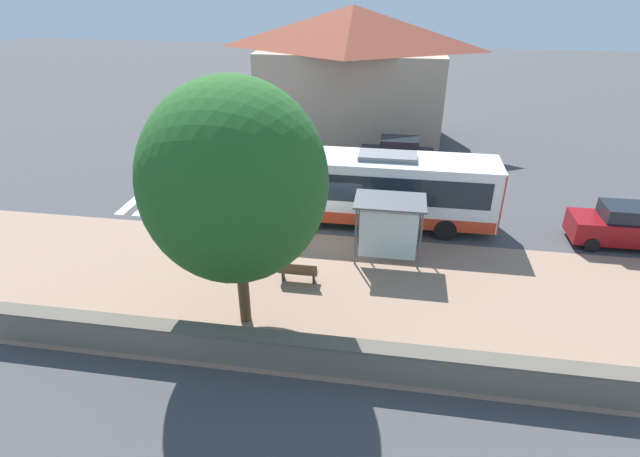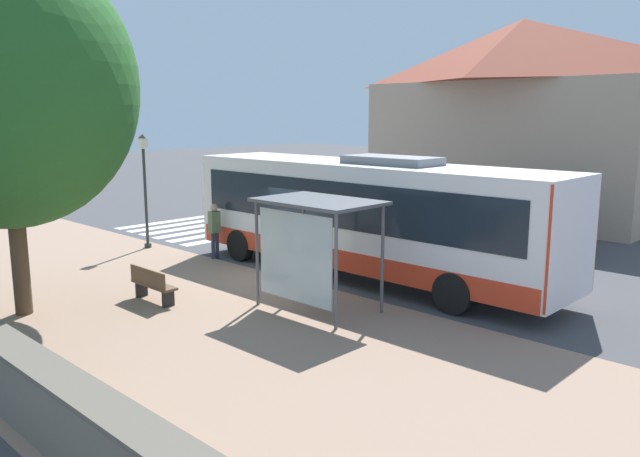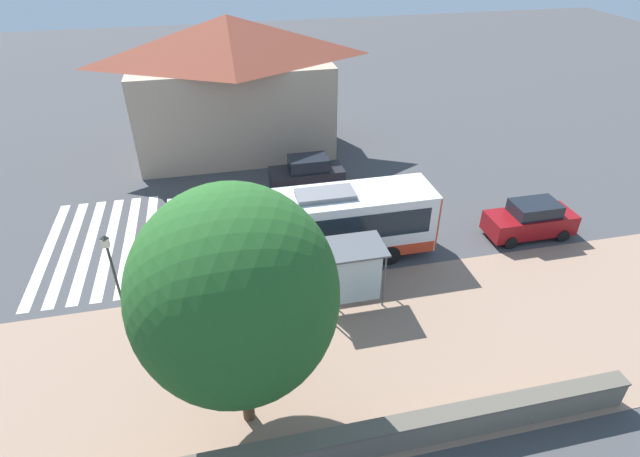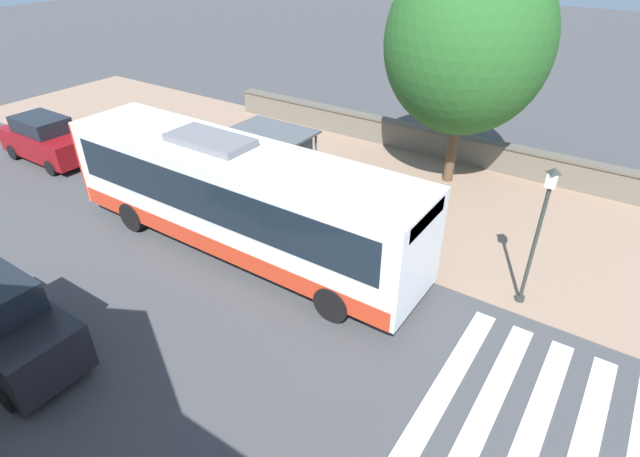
{
  "view_description": "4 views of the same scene",
  "coord_description": "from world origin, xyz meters",
  "px_view_note": "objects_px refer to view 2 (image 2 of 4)",
  "views": [
    {
      "loc": [
        -19.89,
        -2.56,
        11.07
      ],
      "look_at": [
        -1.18,
        0.38,
        0.96
      ],
      "focal_mm": 28.0,
      "sensor_mm": 36.0,
      "label": 1
    },
    {
      "loc": [
        -11.82,
        -12.5,
        4.6
      ],
      "look_at": [
        0.47,
        -0.74,
        1.49
      ],
      "focal_mm": 35.0,
      "sensor_mm": 36.0,
      "label": 2
    },
    {
      "loc": [
        -17.13,
        2.18,
        14.11
      ],
      "look_at": [
        0.93,
        -1.87,
        2.1
      ],
      "focal_mm": 28.0,
      "sensor_mm": 36.0,
      "label": 3
    },
    {
      "loc": [
        11.14,
        8.01,
        8.79
      ],
      "look_at": [
        1.1,
        1.2,
        1.29
      ],
      "focal_mm": 28.0,
      "sensor_mm": 36.0,
      "label": 4
    }
  ],
  "objects_px": {
    "pedestrian": "(215,226)",
    "shade_tree": "(4,86)",
    "bus": "(366,215)",
    "parked_car_far_lane": "(516,219)",
    "street_lamp_near": "(145,181)",
    "bench": "(152,284)",
    "bus_shelter": "(313,219)"
  },
  "relations": [
    {
      "from": "bench",
      "to": "parked_car_far_lane",
      "type": "distance_m",
      "value": 12.64
    },
    {
      "from": "bus_shelter",
      "to": "street_lamp_near",
      "type": "bearing_deg",
      "value": 83.35
    },
    {
      "from": "bus",
      "to": "street_lamp_near",
      "type": "relative_size",
      "value": 3.0
    },
    {
      "from": "parked_car_far_lane",
      "to": "bench",
      "type": "bearing_deg",
      "value": 163.79
    },
    {
      "from": "bus",
      "to": "street_lamp_near",
      "type": "xyz_separation_m",
      "value": [
        -2.24,
        8.0,
        0.54
      ]
    },
    {
      "from": "pedestrian",
      "to": "bench",
      "type": "height_order",
      "value": "pedestrian"
    },
    {
      "from": "bus",
      "to": "pedestrian",
      "type": "distance_m",
      "value": 5.27
    },
    {
      "from": "bus",
      "to": "pedestrian",
      "type": "bearing_deg",
      "value": 107.89
    },
    {
      "from": "street_lamp_near",
      "to": "parked_car_far_lane",
      "type": "bearing_deg",
      "value": -46.77
    },
    {
      "from": "pedestrian",
      "to": "shade_tree",
      "type": "height_order",
      "value": "shade_tree"
    },
    {
      "from": "bus_shelter",
      "to": "shade_tree",
      "type": "relative_size",
      "value": 0.34
    },
    {
      "from": "bus",
      "to": "parked_car_far_lane",
      "type": "distance_m",
      "value": 6.71
    },
    {
      "from": "parked_car_far_lane",
      "to": "bus",
      "type": "bearing_deg",
      "value": 168.53
    },
    {
      "from": "pedestrian",
      "to": "parked_car_far_lane",
      "type": "xyz_separation_m",
      "value": [
        8.14,
        -6.29,
        -0.03
      ]
    },
    {
      "from": "bus",
      "to": "pedestrian",
      "type": "xyz_separation_m",
      "value": [
        -1.6,
        4.96,
        -0.75
      ]
    },
    {
      "from": "bus_shelter",
      "to": "bench",
      "type": "distance_m",
      "value": 4.41
    },
    {
      "from": "shade_tree",
      "to": "street_lamp_near",
      "type": "bearing_deg",
      "value": 36.79
    },
    {
      "from": "pedestrian",
      "to": "parked_car_far_lane",
      "type": "relative_size",
      "value": 0.43
    },
    {
      "from": "bus_shelter",
      "to": "shade_tree",
      "type": "height_order",
      "value": "shade_tree"
    },
    {
      "from": "bench",
      "to": "street_lamp_near",
      "type": "bearing_deg",
      "value": 59.96
    },
    {
      "from": "bus",
      "to": "pedestrian",
      "type": "height_order",
      "value": "bus"
    },
    {
      "from": "pedestrian",
      "to": "shade_tree",
      "type": "bearing_deg",
      "value": -168.01
    },
    {
      "from": "bus_shelter",
      "to": "pedestrian",
      "type": "height_order",
      "value": "bus_shelter"
    },
    {
      "from": "bus_shelter",
      "to": "street_lamp_near",
      "type": "distance_m",
      "value": 9.21
    },
    {
      "from": "bench",
      "to": "shade_tree",
      "type": "xyz_separation_m",
      "value": [
        -2.58,
        1.37,
        4.75
      ]
    },
    {
      "from": "bus",
      "to": "parked_car_far_lane",
      "type": "height_order",
      "value": "bus"
    },
    {
      "from": "shade_tree",
      "to": "parked_car_far_lane",
      "type": "relative_size",
      "value": 1.99
    },
    {
      "from": "street_lamp_near",
      "to": "bus",
      "type": "bearing_deg",
      "value": -74.39
    },
    {
      "from": "bus_shelter",
      "to": "pedestrian",
      "type": "bearing_deg",
      "value": 74.44
    },
    {
      "from": "bus_shelter",
      "to": "bench",
      "type": "height_order",
      "value": "bus_shelter"
    },
    {
      "from": "bus_shelter",
      "to": "bus",
      "type": "bearing_deg",
      "value": 19.16
    },
    {
      "from": "parked_car_far_lane",
      "to": "bus_shelter",
      "type": "bearing_deg",
      "value": 178.96
    }
  ]
}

